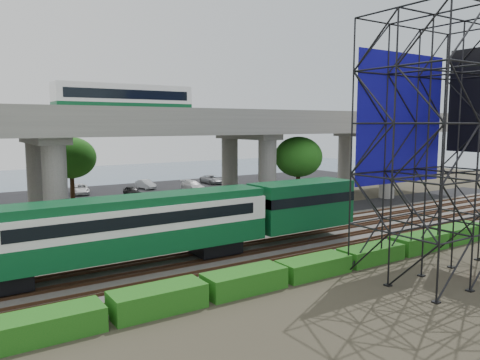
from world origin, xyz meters
TOP-DOWN VIEW (x-y plane):
  - ground at (0.00, 0.00)m, footprint 140.00×140.00m
  - ballast_bed at (0.00, 2.00)m, footprint 90.00×12.00m
  - service_road at (0.00, 10.50)m, footprint 90.00×5.00m
  - parking_lot at (0.00, 34.00)m, footprint 90.00×18.00m
  - harbor_water at (0.00, 56.00)m, footprint 140.00×40.00m
  - rail_tracks at (0.00, 2.00)m, footprint 90.00×9.52m
  - commuter_train at (-6.48, 2.00)m, footprint 29.30×3.06m
  - overpass at (-0.23, 16.00)m, footprint 80.00×12.00m
  - scaffold_tower at (7.67, -7.98)m, footprint 9.36×6.36m
  - hedge_strip at (1.01, -4.30)m, footprint 34.60×1.80m
  - trees at (-4.67, 16.17)m, footprint 40.94×16.94m
  - parked_cars at (1.88, 33.66)m, footprint 38.05×9.68m

SIDE VIEW (x-z plane):
  - ground at x=0.00m, z-range 0.00..0.00m
  - harbor_water at x=0.00m, z-range 0.00..0.03m
  - service_road at x=0.00m, z-range 0.00..0.08m
  - parking_lot at x=0.00m, z-range 0.00..0.08m
  - ballast_bed at x=0.00m, z-range 0.00..0.20m
  - rail_tracks at x=0.00m, z-range 0.20..0.36m
  - hedge_strip at x=1.01m, z-range -0.04..1.16m
  - parked_cars at x=1.88m, z-range 0.04..1.36m
  - commuter_train at x=-6.48m, z-range 0.73..5.03m
  - trees at x=-4.67m, z-range 1.73..9.42m
  - scaffold_tower at x=7.67m, z-range -0.03..14.97m
  - overpass at x=-0.23m, z-range 2.01..14.41m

